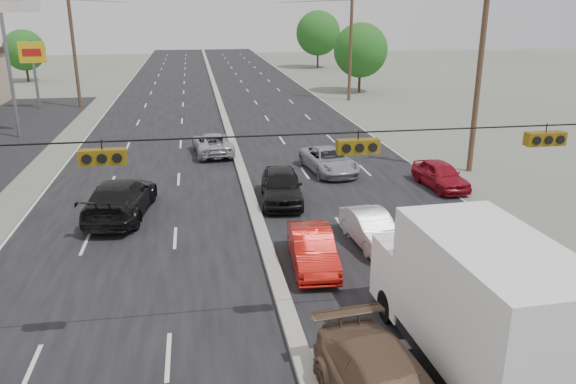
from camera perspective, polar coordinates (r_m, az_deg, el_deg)
name	(u,v)px	position (r m, az deg, el deg)	size (l,w,h in m)	color
ground	(296,345)	(15.71, 0.86, -15.26)	(200.00, 200.00, 0.00)	#606356
road_surface	(226,125)	(43.80, -6.27, 6.80)	(20.00, 160.00, 0.02)	black
center_median	(226,124)	(43.78, -6.27, 6.93)	(0.50, 160.00, 0.20)	gray
utility_pole_left_c	(74,49)	(53.94, -20.92, 13.39)	(1.60, 0.30, 10.00)	#422D1E
utility_pole_right_b	(479,78)	(31.80, 18.81, 10.93)	(1.60, 0.30, 10.00)	#422D1E
utility_pole_right_c	(351,46)	(55.04, 6.38, 14.52)	(1.60, 0.30, 10.00)	#422D1E
traffic_signals	(354,145)	(13.79, 6.71, 4.79)	(25.00, 0.30, 0.54)	black
pole_sign_far	(33,58)	(54.76, -24.50, 12.28)	(2.20, 0.25, 6.00)	slate
tree_left_far	(24,50)	(75.62, -25.23, 12.91)	(4.80, 4.80, 6.12)	#382619
tree_right_mid	(361,50)	(60.58, 7.39, 14.09)	(5.60, 5.60, 7.14)	#382619
tree_right_far	(318,33)	(84.96, 3.08, 15.82)	(6.40, 6.40, 8.16)	#382619
box_truck	(474,301)	(14.54, 18.36, -10.49)	(2.87, 7.45, 3.73)	black
red_sedan	(312,249)	(19.60, 2.48, -5.85)	(1.41, 4.05, 1.33)	#B6110B
queue_car_a	(281,186)	(25.96, -0.69, 0.61)	(1.85, 4.59, 1.56)	black
queue_car_b	(371,229)	(21.63, 8.47, -3.75)	(1.34, 3.83, 1.26)	silver
queue_car_c	(329,161)	(30.83, 4.18, 3.20)	(2.19, 4.75, 1.32)	#94959B
queue_car_e	(441,175)	(29.08, 15.24, 1.67)	(1.57, 3.91, 1.33)	maroon
oncoming_near	(120,198)	(25.22, -16.66, -0.63)	(2.31, 5.68, 1.65)	black
oncoming_far	(212,144)	(34.89, -7.69, 4.87)	(2.17, 4.72, 1.31)	#A0A2A7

